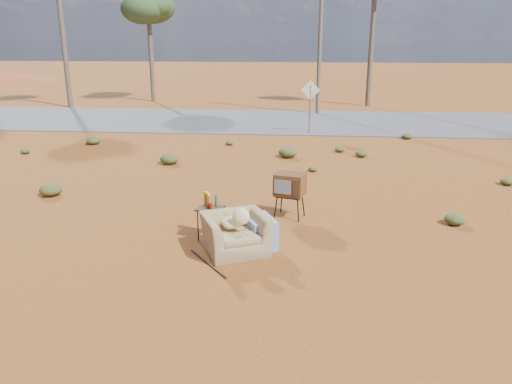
{
  "coord_description": "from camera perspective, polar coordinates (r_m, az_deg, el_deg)",
  "views": [
    {
      "loc": [
        1.1,
        -8.66,
        3.92
      ],
      "look_at": [
        0.23,
        1.22,
        0.8
      ],
      "focal_mm": 35.0,
      "sensor_mm": 36.0,
      "label": 1
    }
  ],
  "objects": [
    {
      "name": "tv_unit",
      "position": [
        11.05,
        3.9,
        0.8
      ],
      "size": [
        0.75,
        0.67,
        1.02
      ],
      "rotation": [
        0.0,
        0.0,
        -0.29
      ],
      "color": "black",
      "rests_on": "ground"
    },
    {
      "name": "highway",
      "position": [
        24.0,
        2.37,
        8.1
      ],
      "size": [
        140.0,
        7.0,
        0.04
      ],
      "primitive_type": "cube",
      "color": "#565659",
      "rests_on": "ground"
    },
    {
      "name": "rusty_bar",
      "position": [
        9.06,
        -5.51,
        -8.11
      ],
      "size": [
        0.85,
        1.11,
        0.04
      ],
      "primitive_type": "cylinder",
      "rotation": [
        0.0,
        1.57,
        -0.92
      ],
      "color": "#492613",
      "rests_on": "ground"
    },
    {
      "name": "road_sign",
      "position": [
        20.8,
        6.21,
        10.69
      ],
      "size": [
        0.78,
        0.06,
        2.19
      ],
      "color": "brown",
      "rests_on": "ground"
    },
    {
      "name": "scrub_patch",
      "position": [
        13.74,
        -3.22,
        1.47
      ],
      "size": [
        17.49,
        8.07,
        0.33
      ],
      "color": "#4B5424",
      "rests_on": "ground"
    },
    {
      "name": "ground",
      "position": [
        9.57,
        -2.03,
        -6.73
      ],
      "size": [
        140.0,
        140.0,
        0.0
      ],
      "primitive_type": "plane",
      "color": "brown",
      "rests_on": "ground"
    },
    {
      "name": "side_table",
      "position": [
        9.93,
        -5.36,
        -1.57
      ],
      "size": [
        0.58,
        0.58,
        0.95
      ],
      "rotation": [
        0.0,
        0.0,
        -0.28
      ],
      "color": "#3A2615",
      "rests_on": "ground"
    },
    {
      "name": "utility_pole_center",
      "position": [
        26.17,
        7.37,
        17.83
      ],
      "size": [
        1.4,
        0.2,
        8.0
      ],
      "color": "brown",
      "rests_on": "ground"
    },
    {
      "name": "eucalyptus_near_left",
      "position": [
        32.01,
        -12.21,
        19.84
      ],
      "size": [
        3.2,
        3.2,
        6.6
      ],
      "color": "brown",
      "rests_on": "ground"
    },
    {
      "name": "armchair",
      "position": [
        9.37,
        -1.84,
        -4.14
      ],
      "size": [
        1.49,
        1.34,
        1.0
      ],
      "rotation": [
        0.0,
        0.0,
        0.43
      ],
      "color": "#937A50",
      "rests_on": "ground"
    }
  ]
}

